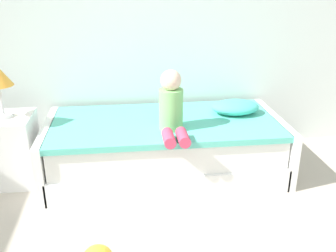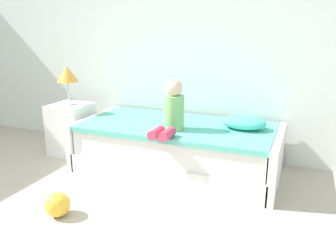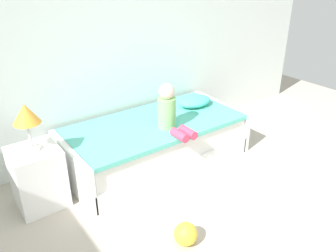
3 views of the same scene
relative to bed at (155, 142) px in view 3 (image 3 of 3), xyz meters
name	(u,v)px [view 3 (image 3 of 3)]	position (x,y,z in m)	size (l,w,h in m)	color
wall_rear	(76,34)	(-0.58, 0.60, 1.20)	(7.20, 0.10, 2.90)	silver
bed	(155,142)	(0.00, 0.00, 0.00)	(2.11, 1.00, 0.50)	white
nightstand	(38,177)	(-1.35, -0.01, 0.05)	(0.44, 0.44, 0.60)	white
table_lamp	(26,116)	(-1.35, -0.01, 0.69)	(0.24, 0.24, 0.45)	silver
child_figure	(169,111)	(0.03, -0.23, 0.46)	(0.20, 0.51, 0.50)	#7FC672
pillow	(195,101)	(0.67, 0.10, 0.32)	(0.44, 0.30, 0.13)	#4CCCBC
toy_ball	(186,234)	(-0.55, -1.26, -0.15)	(0.20, 0.20, 0.20)	yellow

